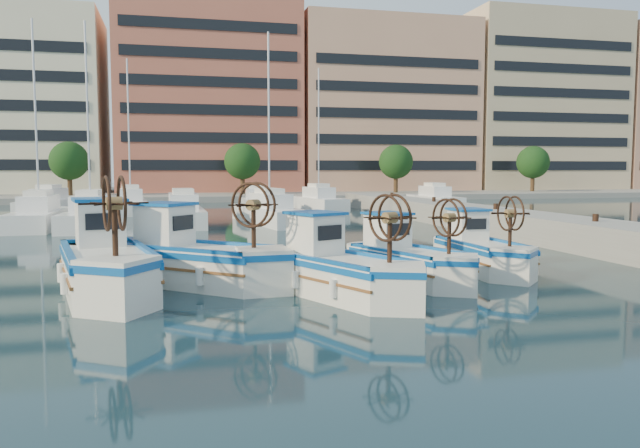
{
  "coord_description": "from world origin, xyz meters",
  "views": [
    {
      "loc": [
        -3.65,
        -15.84,
        3.29
      ],
      "look_at": [
        1.07,
        4.03,
        1.5
      ],
      "focal_mm": 35.0,
      "sensor_mm": 36.0,
      "label": 1
    }
  ],
  "objects": [
    {
      "name": "fishing_boat_e",
      "position": [
        6.02,
        2.36,
        0.7
      ],
      "size": [
        1.67,
        4.05,
        2.52
      ],
      "rotation": [
        0.0,
        0.0,
        0.01
      ],
      "color": "white",
      "rests_on": "ground"
    },
    {
      "name": "ground",
      "position": [
        0.0,
        0.0,
        0.0
      ],
      "size": [
        300.0,
        300.0,
        0.0
      ],
      "primitive_type": "plane",
      "color": "#18303F",
      "rests_on": "ground"
    },
    {
      "name": "waterfront",
      "position": [
        9.23,
        65.04,
        11.1
      ],
      "size": [
        180.0,
        40.0,
        25.6
      ],
      "color": "gray",
      "rests_on": "ground"
    },
    {
      "name": "fishing_boat_c",
      "position": [
        0.52,
        -0.43,
        0.75
      ],
      "size": [
        3.34,
        4.53,
        2.73
      ],
      "rotation": [
        0.0,
        0.0,
        0.42
      ],
      "color": "white",
      "rests_on": "ground"
    },
    {
      "name": "yacht_marina",
      "position": [
        -3.12,
        27.49,
        0.53
      ],
      "size": [
        38.98,
        23.43,
        11.5
      ],
      "color": "white",
      "rests_on": "ground"
    },
    {
      "name": "fishing_boat_d",
      "position": [
        3.01,
        1.14,
        0.7
      ],
      "size": [
        2.79,
        4.18,
        2.53
      ],
      "rotation": [
        0.0,
        0.0,
        0.32
      ],
      "color": "white",
      "rests_on": "ground"
    },
    {
      "name": "quay",
      "position": [
        13.0,
        8.0,
        0.6
      ],
      "size": [
        3.0,
        60.0,
        1.2
      ],
      "primitive_type": "cube",
      "color": "gray",
      "rests_on": "ground"
    },
    {
      "name": "fishing_boat_a",
      "position": [
        -5.39,
        1.36,
        0.87
      ],
      "size": [
        3.0,
        5.21,
        3.16
      ],
      "rotation": [
        0.0,
        0.0,
        0.2
      ],
      "color": "white",
      "rests_on": "ground"
    },
    {
      "name": "fishing_boat_b",
      "position": [
        -3.06,
        2.04,
        0.82
      ],
      "size": [
        4.66,
        4.46,
        2.96
      ],
      "rotation": [
        0.0,
        0.0,
        0.84
      ],
      "color": "white",
      "rests_on": "ground"
    }
  ]
}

